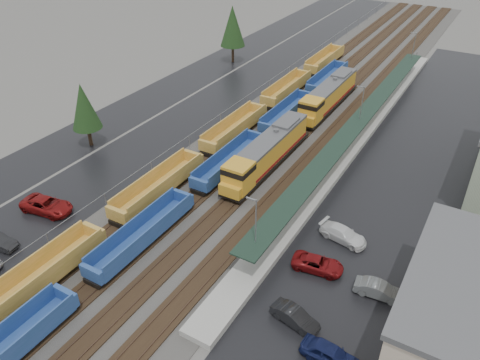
# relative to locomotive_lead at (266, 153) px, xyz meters

# --- Properties ---
(ballast_strip) EXTENTS (20.00, 160.00, 0.08)m
(ballast_strip) POSITION_rel_locomotive_lead_xyz_m (-2.00, 23.45, -2.31)
(ballast_strip) COLOR #302D2B
(ballast_strip) RESTS_ON ground
(trackbed) EXTENTS (14.60, 160.00, 0.22)m
(trackbed) POSITION_rel_locomotive_lead_xyz_m (-2.00, 23.45, -2.19)
(trackbed) COLOR black
(trackbed) RESTS_ON ground
(west_parking_lot) EXTENTS (10.00, 160.00, 0.02)m
(west_parking_lot) POSITION_rel_locomotive_lead_xyz_m (-17.00, 23.45, -2.34)
(west_parking_lot) COLOR black
(west_parking_lot) RESTS_ON ground
(west_road) EXTENTS (9.00, 160.00, 0.02)m
(west_road) POSITION_rel_locomotive_lead_xyz_m (-27.00, 23.45, -2.34)
(west_road) COLOR black
(west_road) RESTS_ON ground
(east_commuter_lot) EXTENTS (16.00, 100.00, 0.02)m
(east_commuter_lot) POSITION_rel_locomotive_lead_xyz_m (17.00, 13.45, -2.34)
(east_commuter_lot) COLOR black
(east_commuter_lot) RESTS_ON ground
(station_platform) EXTENTS (3.00, 80.00, 8.00)m
(station_platform) POSITION_rel_locomotive_lead_xyz_m (7.50, 13.46, -1.62)
(station_platform) COLOR #9E9B93
(station_platform) RESTS_ON ground
(chainlink_fence) EXTENTS (0.08, 160.04, 2.02)m
(chainlink_fence) POSITION_rel_locomotive_lead_xyz_m (-11.50, 21.89, -0.74)
(chainlink_fence) COLOR gray
(chainlink_fence) RESTS_ON ground
(tree_west_near) EXTENTS (3.96, 3.96, 9.00)m
(tree_west_near) POSITION_rel_locomotive_lead_xyz_m (-24.00, -6.55, 3.47)
(tree_west_near) COLOR #332316
(tree_west_near) RESTS_ON ground
(tree_west_far) EXTENTS (4.84, 4.84, 11.00)m
(tree_west_far) POSITION_rel_locomotive_lead_xyz_m (-25.00, 33.45, 4.77)
(tree_west_far) COLOR #332316
(tree_west_far) RESTS_ON ground
(locomotive_lead) EXTENTS (2.95, 19.41, 4.39)m
(locomotive_lead) POSITION_rel_locomotive_lead_xyz_m (0.00, 0.00, 0.00)
(locomotive_lead) COLOR black
(locomotive_lead) RESTS_ON ground
(locomotive_trail) EXTENTS (2.95, 19.41, 4.39)m
(locomotive_trail) POSITION_rel_locomotive_lead_xyz_m (0.00, 21.00, 0.00)
(locomotive_trail) COLOR black
(locomotive_trail) RESTS_ON ground
(well_string_yellow) EXTENTS (2.79, 100.71, 2.47)m
(well_string_yellow) POSITION_rel_locomotive_lead_xyz_m (-8.00, -2.83, -1.13)
(well_string_yellow) COLOR #A7872E
(well_string_yellow) RESTS_ON ground
(well_string_blue) EXTENTS (2.57, 98.67, 2.28)m
(well_string_blue) POSITION_rel_locomotive_lead_xyz_m (-4.00, -10.64, -1.20)
(well_string_blue) COLOR navy
(well_string_blue) RESTS_ON ground
(parked_car_west_c) EXTENTS (3.61, 6.28, 1.65)m
(parked_car_west_c) POSITION_rel_locomotive_lead_xyz_m (-16.80, -20.25, -1.53)
(parked_car_west_c) COLOR maroon
(parked_car_west_c) RESTS_ON ground
(parked_car_east_a) EXTENTS (2.33, 4.51, 1.42)m
(parked_car_east_a) POSITION_rel_locomotive_lead_xyz_m (13.51, -20.60, -1.64)
(parked_car_east_a) COLOR black
(parked_car_east_a) RESTS_ON ground
(parked_car_east_b) EXTENTS (2.88, 5.12, 1.35)m
(parked_car_east_b) POSITION_rel_locomotive_lead_xyz_m (12.70, -13.69, -1.68)
(parked_car_east_b) COLOR maroon
(parked_car_east_b) RESTS_ON ground
(parked_car_east_c) EXTENTS (2.91, 5.29, 1.45)m
(parked_car_east_c) POSITION_rel_locomotive_lead_xyz_m (13.30, -8.36, -1.62)
(parked_car_east_c) COLOR white
(parked_car_east_c) RESTS_ON ground
(parked_car_east_d) EXTENTS (2.20, 4.85, 1.62)m
(parked_car_east_d) POSITION_rel_locomotive_lead_xyz_m (17.43, -22.63, -1.54)
(parked_car_east_d) COLOR #121A46
(parked_car_east_d) RESTS_ON ground
(parked_car_east_e) EXTENTS (1.94, 4.45, 1.42)m
(parked_car_east_e) POSITION_rel_locomotive_lead_xyz_m (18.66, -14.09, -1.64)
(parked_car_east_e) COLOR slate
(parked_car_east_e) RESTS_ON ground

